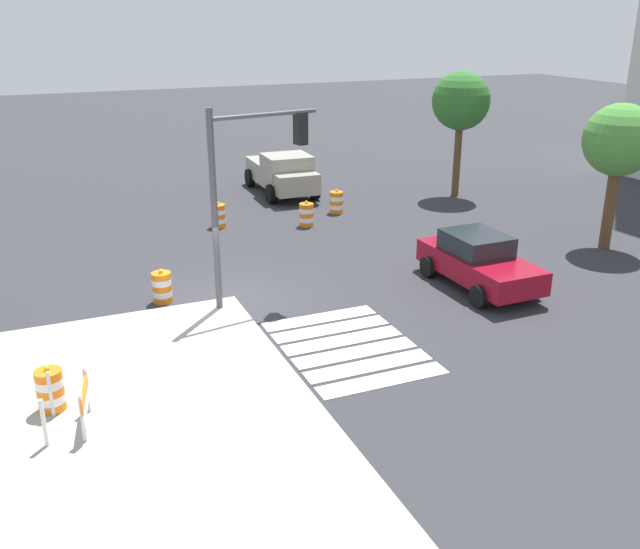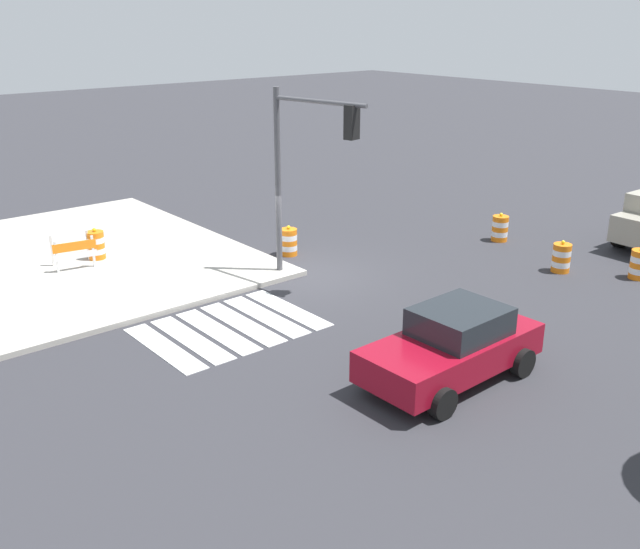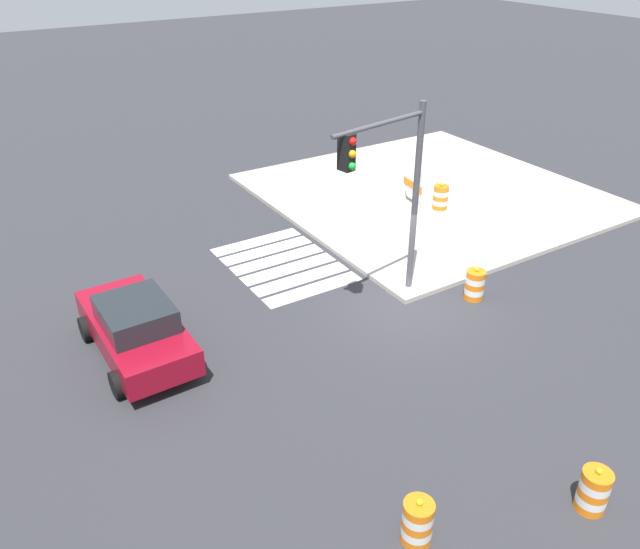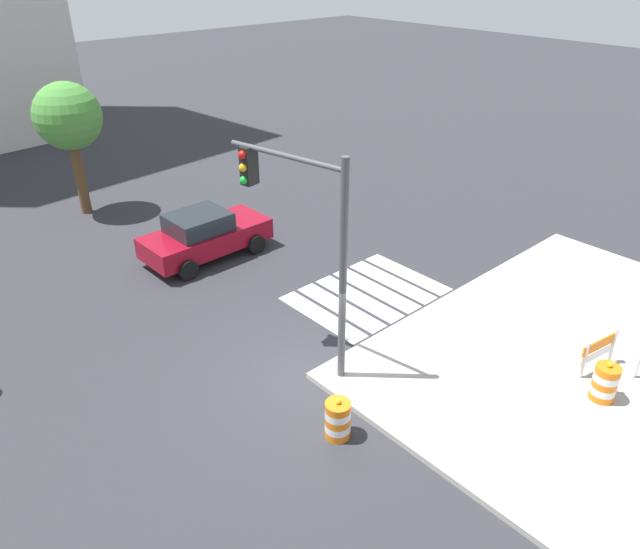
{
  "view_description": "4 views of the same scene",
  "coord_description": "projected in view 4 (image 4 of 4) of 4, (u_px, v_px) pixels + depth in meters",
  "views": [
    {
      "loc": [
        18.41,
        -5.08,
        7.96
      ],
      "look_at": [
        1.13,
        2.23,
        0.9
      ],
      "focal_mm": 39.5,
      "sensor_mm": 36.0,
      "label": 1
    },
    {
      "loc": [
        12.98,
        16.24,
        7.61
      ],
      "look_at": [
        1.86,
        2.87,
        1.26
      ],
      "focal_mm": 40.32,
      "sensor_mm": 36.0,
      "label": 2
    },
    {
      "loc": [
        -11.72,
        10.22,
        9.71
      ],
      "look_at": [
        1.56,
        1.91,
        0.83
      ],
      "focal_mm": 35.36,
      "sensor_mm": 36.0,
      "label": 3
    },
    {
      "loc": [
        -7.47,
        -8.81,
        9.37
      ],
      "look_at": [
        2.35,
        2.1,
        1.18
      ],
      "focal_mm": 33.38,
      "sensor_mm": 36.0,
      "label": 4
    }
  ],
  "objects": [
    {
      "name": "traffic_barrel_crosswalk_end",
      "position": [
        338.0,
        419.0,
        12.72
      ],
      "size": [
        0.56,
        0.56,
        1.02
      ],
      "color": "orange",
      "rests_on": "ground"
    },
    {
      "name": "street_tree_streetside_near",
      "position": [
        68.0,
        118.0,
        21.87
      ],
      "size": [
        2.48,
        2.48,
        5.06
      ],
      "color": "brown",
      "rests_on": "ground"
    },
    {
      "name": "traffic_barrel_on_sidewalk",
      "position": [
        605.0,
        383.0,
        13.56
      ],
      "size": [
        0.56,
        0.56,
        1.02
      ],
      "color": "orange",
      "rests_on": "sidewalk_corner"
    },
    {
      "name": "traffic_light_pole",
      "position": [
        302.0,
        222.0,
        13.3
      ],
      "size": [
        0.86,
        3.25,
        5.5
      ],
      "color": "#4C4C51",
      "rests_on": "sidewalk_corner"
    },
    {
      "name": "ground_plane",
      "position": [
        306.0,
        378.0,
        14.64
      ],
      "size": [
        120.0,
        120.0,
        0.0
      ],
      "primitive_type": "plane",
      "color": "#2D2D33"
    },
    {
      "name": "construction_barricade",
      "position": [
        604.0,
        354.0,
        14.33
      ],
      "size": [
        1.35,
        0.97,
        1.0
      ],
      "color": "silver",
      "rests_on": "sidewalk_corner"
    },
    {
      "name": "crosswalk_stripes",
      "position": [
        367.0,
        294.0,
        18.14
      ],
      "size": [
        4.35,
        3.2,
        0.02
      ],
      "color": "silver",
      "rests_on": "ground"
    },
    {
      "name": "sports_car",
      "position": [
        205.0,
        235.0,
        19.95
      ],
      "size": [
        4.33,
        2.19,
        1.63
      ],
      "color": "maroon",
      "rests_on": "ground"
    }
  ]
}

